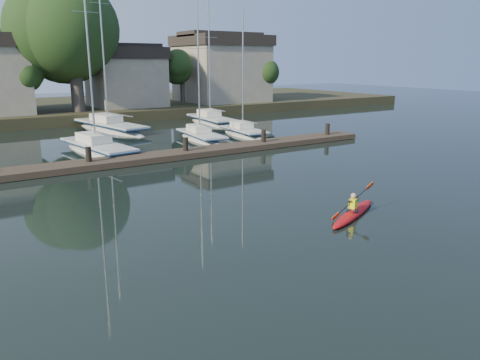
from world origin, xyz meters
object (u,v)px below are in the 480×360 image
sailboat_6 (111,133)px  sailboat_7 (211,126)px  dock (140,159)px  sailboat_2 (98,155)px  kayak (353,212)px  sailboat_3 (201,142)px  sailboat_4 (244,138)px

sailboat_6 → sailboat_7: (9.49, -0.92, 0.00)m
dock → sailboat_2: 4.52m
kayak → sailboat_3: sailboat_3 is taller
sailboat_2 → sailboat_7: size_ratio=1.09×
dock → sailboat_3: bearing=36.6°
dock → sailboat_6: 13.97m
dock → sailboat_2: size_ratio=2.26×
sailboat_7 → sailboat_4: bearing=-96.3°
kayak → sailboat_4: 20.45m
sailboat_3 → sailboat_6: bearing=121.4°
sailboat_3 → sailboat_6: size_ratio=0.66×
kayak → sailboat_6: sailboat_6 is taller
sailboat_4 → sailboat_6: 11.81m
sailboat_2 → sailboat_6: 10.15m
kayak → dock: 14.29m
kayak → sailboat_6: size_ratio=0.22×
dock → sailboat_7: 17.64m
sailboat_2 → sailboat_4: bearing=-4.8°
sailboat_2 → sailboat_4: 11.99m
dock → sailboat_6: (2.66, 13.70, -0.41)m
sailboat_4 → sailboat_7: (1.41, 7.70, -0.03)m
dock → sailboat_6: bearing=79.0°
kayak → sailboat_7: 28.17m
sailboat_6 → sailboat_7: bearing=-15.7°
sailboat_4 → kayak: bearing=-106.2°
sailboat_3 → sailboat_6: sailboat_6 is taller
sailboat_4 → sailboat_7: size_ratio=0.78×
dock → sailboat_6: sailboat_6 is taller
sailboat_6 → dock: bearing=-111.1°
kayak → sailboat_4: sailboat_4 is taller
kayak → sailboat_6: bearing=66.9°
sailboat_2 → sailboat_6: bearing=59.1°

